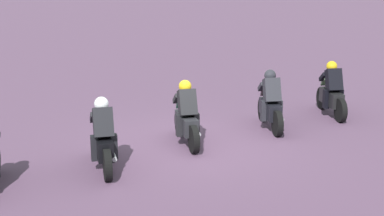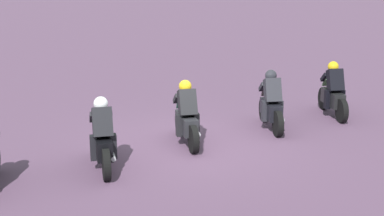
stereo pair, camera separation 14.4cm
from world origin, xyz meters
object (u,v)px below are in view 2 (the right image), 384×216
object	(u,v)px
rider_lane_a	(333,94)
rider_lane_c	(187,118)
rider_lane_d	(103,140)
rider_lane_b	(271,105)

from	to	relation	value
rider_lane_a	rider_lane_c	size ratio (longest dim) A/B	1.00
rider_lane_c	rider_lane_d	xyz separation A→B (m)	(-1.16, 2.08, 0.00)
rider_lane_b	rider_lane_d	bearing A→B (deg)	119.78
rider_lane_a	rider_lane_c	bearing A→B (deg)	114.74
rider_lane_b	rider_lane_c	world-z (taller)	same
rider_lane_a	rider_lane_d	bearing A→B (deg)	118.74
rider_lane_c	rider_lane_d	distance (m)	2.38
rider_lane_a	rider_lane_b	bearing A→B (deg)	116.35
rider_lane_a	rider_lane_d	distance (m)	7.07
rider_lane_d	rider_lane_a	bearing A→B (deg)	-67.59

